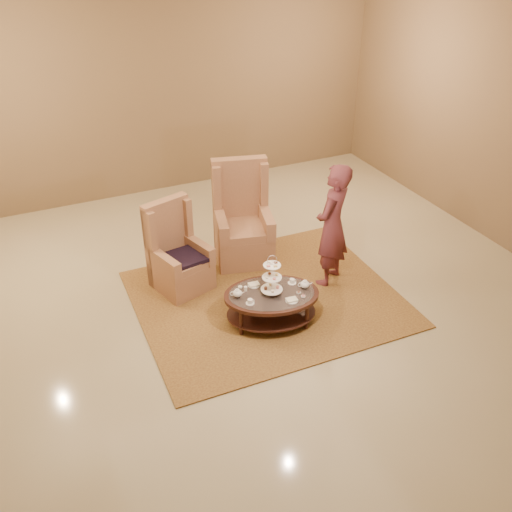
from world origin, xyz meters
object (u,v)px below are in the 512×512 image
tea_table (271,298)px  armchair_right (242,227)px  armchair_left (177,259)px  person (332,226)px

tea_table → armchair_right: armchair_right is taller
tea_table → armchair_left: armchair_left is taller
armchair_right → armchair_left: bearing=-148.2°
tea_table → person: 1.30m
armchair_right → person: bearing=-39.2°
tea_table → armchair_left: (-0.78, 1.23, 0.06)m
armchair_right → person: (0.80, -1.08, 0.37)m
person → armchair_right: bearing=-88.2°
tea_table → armchair_left: bearing=138.9°
armchair_left → armchair_right: bearing=0.4°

